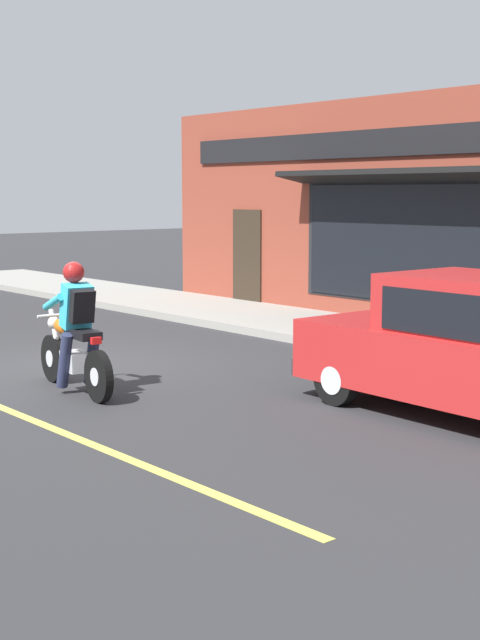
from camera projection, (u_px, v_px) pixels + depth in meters
The scene contains 5 objects.
ground_plane at pixel (67, 367), 12.65m from camera, with size 80.00×80.00×0.00m, color #2B2B2D.
sidewalk_curb at pixel (214, 311), 18.18m from camera, with size 2.60×22.00×0.14m, color gray.
storefront_building at pixel (357, 211), 17.02m from camera, with size 1.25×10.43×4.20m.
motorcycle_with_rider at pixel (75, 338), 10.95m from camera, with size 0.62×2.02×1.62m.
car_hatchback at pixel (467, 348), 9.73m from camera, with size 1.74×3.82×1.57m.
Camera 1 is at (-6.18, -11.06, 2.44)m, focal length 50.00 mm.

